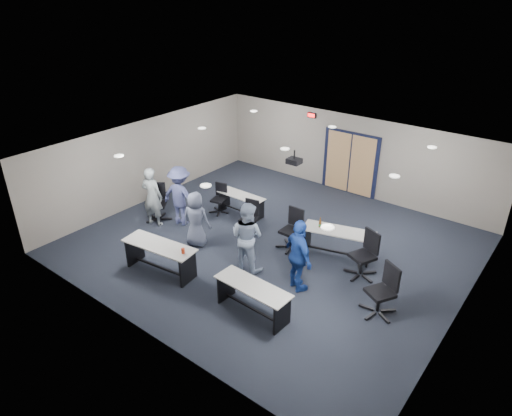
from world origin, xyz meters
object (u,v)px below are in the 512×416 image
Objects in this scene: table_front_right at (253,294)px; chair_loose_left at (157,203)px; table_back_left at (241,201)px; chair_back_a at (219,199)px; chair_back_c at (291,230)px; person_lightblue at (247,236)px; chair_back_d at (363,255)px; table_back_right at (338,238)px; chair_back_b at (249,218)px; person_gray at (152,197)px; person_plaid at (196,219)px; chair_loose_right at (380,291)px; person_navy at (299,256)px; person_back at (180,196)px; table_front_left at (160,253)px.

chair_loose_left reaches higher than table_front_right.
chair_back_a is (-0.61, -0.38, 0.03)m from table_back_left.
chair_back_c is 0.99× the size of chair_loose_left.
table_back_left is at bearing -51.15° from person_lightblue.
chair_back_d is at bearing -27.70° from chair_loose_left.
chair_back_c is at bearing -174.79° from table_back_right.
chair_loose_left is at bearing -169.47° from chair_back_b.
person_gray is at bearing 166.09° from table_front_right.
table_back_right is at bearing -175.52° from person_gray.
chair_back_a is at bearing 165.17° from table_back_right.
chair_loose_right is at bearing 163.04° from person_plaid.
person_plaid is at bearing -79.23° from chair_back_a.
person_navy is (1.51, 0.03, 0.00)m from person_lightblue.
chair_back_b reaches higher than table_back_left.
person_plaid is (-3.04, 1.35, 0.29)m from table_front_right.
table_back_right is (0.32, 3.23, 0.03)m from table_front_right.
table_back_right is at bearing 21.46° from chair_back_c.
chair_back_b is 0.56× the size of person_lightblue.
chair_loose_right is (6.05, -1.49, 0.13)m from chair_back_a.
table_back_right is 1.65× the size of chair_loose_right.
table_front_right is 5.25m from chair_loose_left.
person_lightblue reaches higher than chair_back_d.
person_navy is (3.55, -2.20, 0.48)m from table_back_left.
chair_loose_left is 0.63× the size of person_back.
person_plaid is 0.86× the size of person_lightblue.
table_front_left is 1.98× the size of chair_back_b.
chair_loose_left is 0.42m from person_gray.
person_gray reaches higher than person_plaid.
person_plaid reaches higher than chair_back_c.
person_gray is (-2.07, 1.57, 0.37)m from table_front_left.
chair_back_b is at bearing -168.88° from person_gray.
chair_loose_right is at bearing -141.27° from person_navy.
chair_back_c is 0.63× the size of person_gray.
chair_back_c is at bearing 109.73° from table_front_right.
person_lightblue is (2.64, -1.85, 0.44)m from chair_back_a.
person_plaid is (-4.28, -1.42, 0.18)m from chair_back_d.
chair_loose_left is (-4.11, -1.13, 0.00)m from chair_back_c.
chair_back_a is 1.68m from chair_back_b.
table_front_right is 1.85m from person_lightblue.
person_gray is (-4.88, 1.41, 0.42)m from table_front_right.
person_gray is (-6.12, -1.37, 0.31)m from chair_back_d.
table_front_left is at bearing -82.52° from table_back_left.
person_plaid is (1.84, -0.05, -0.13)m from person_gray.
person_plaid reaches higher than table_back_right.
chair_back_a is 4.56m from person_navy.
table_front_right is 4.82m from table_back_left.
person_lightblue reaches higher than chair_back_b.
person_back is at bearing -170.60° from chair_back_b.
table_front_right is 5.00m from chair_back_a.
chair_back_a is at bearing 15.87° from chair_loose_left.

